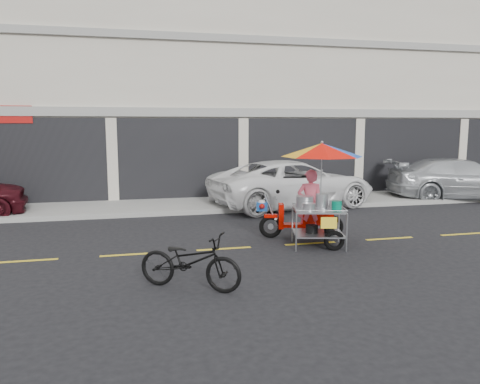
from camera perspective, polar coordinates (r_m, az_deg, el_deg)
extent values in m
plane|color=black|center=(10.80, 8.56, -6.23)|extent=(90.00, 90.00, 0.00)
cube|color=gray|center=(15.91, 1.21, -1.21)|extent=(45.00, 3.00, 0.15)
cube|color=beige|center=(20.62, -2.30, 11.88)|extent=(36.00, 8.00, 8.00)
cube|color=black|center=(16.68, 0.39, 3.99)|extent=(35.28, 0.06, 2.90)
cube|color=gray|center=(16.62, 0.41, 9.67)|extent=(36.00, 0.12, 0.30)
cube|color=gray|center=(16.87, 0.42, 18.18)|extent=(36.00, 0.12, 0.25)
cube|color=gold|center=(10.80, 8.56, -6.21)|extent=(42.00, 0.10, 0.01)
imported|color=white|center=(15.42, 6.45, 1.03)|extent=(5.90, 3.61, 1.53)
imported|color=#B7BBBF|center=(18.54, 25.25, 1.42)|extent=(5.41, 3.12, 1.48)
imported|color=black|center=(7.75, -6.12, -8.39)|extent=(1.84, 1.45, 0.93)
torus|color=black|center=(11.18, 3.75, -4.23)|extent=(0.56, 0.24, 0.55)
torus|color=black|center=(11.34, 11.13, -4.19)|extent=(0.56, 0.24, 0.55)
cylinder|color=#9EA0A5|center=(11.18, 3.75, -4.23)|extent=(0.15, 0.09, 0.14)
cylinder|color=#9EA0A5|center=(11.34, 11.13, -4.19)|extent=(0.15, 0.09, 0.14)
cube|color=#B10A00|center=(11.13, 3.77, -2.91)|extent=(0.33, 0.19, 0.08)
cylinder|color=#9EA0A5|center=(11.10, 3.77, -2.18)|extent=(0.35, 0.13, 0.78)
cube|color=#B10A00|center=(11.14, 5.01, -2.91)|extent=(0.19, 0.35, 0.58)
cube|color=#B10A00|center=(11.22, 7.23, -4.03)|extent=(0.82, 0.45, 0.08)
cube|color=#B10A00|center=(11.24, 9.46, -2.90)|extent=(0.77, 0.42, 0.39)
cube|color=black|center=(11.18, 9.00, -1.78)|extent=(0.67, 0.38, 0.10)
cylinder|color=#9EA0A5|center=(11.06, 4.39, -0.70)|extent=(0.17, 0.53, 0.03)
sphere|color=black|center=(11.23, 4.63, 0.04)|extent=(0.10, 0.10, 0.10)
cylinder|color=white|center=(11.15, 4.36, -3.26)|extent=(0.14, 0.14, 0.05)
cube|color=navy|center=(11.08, 2.67, -1.78)|extent=(0.30, 0.27, 0.19)
cylinder|color=white|center=(11.06, 2.68, -1.19)|extent=(0.19, 0.19, 0.05)
cone|color=#B10A00|center=(10.91, 2.70, -1.83)|extent=(0.22, 0.25, 0.17)
torus|color=black|center=(10.26, 11.40, -5.84)|extent=(0.46, 0.20, 0.45)
cylinder|color=#9EA0A5|center=(10.01, 6.87, -4.93)|extent=(0.04, 0.04, 0.82)
cylinder|color=#9EA0A5|center=(10.85, 6.41, -3.88)|extent=(0.04, 0.04, 0.82)
cylinder|color=#9EA0A5|center=(10.17, 12.88, -4.86)|extent=(0.04, 0.04, 0.82)
cylinder|color=#9EA0A5|center=(11.00, 11.96, -3.85)|extent=(0.04, 0.04, 0.82)
cube|color=#9EA0A5|center=(10.52, 9.52, -5.01)|extent=(1.25, 1.11, 0.03)
cube|color=#9EA0A5|center=(10.41, 9.59, -2.15)|extent=(1.25, 1.11, 0.04)
cylinder|color=#9EA0A5|center=(9.98, 9.97, -2.27)|extent=(1.04, 0.29, 0.02)
cylinder|color=#9EA0A5|center=(10.83, 9.26, -1.44)|extent=(1.04, 0.29, 0.02)
cylinder|color=#9EA0A5|center=(10.34, 6.67, -1.84)|extent=(0.24, 0.85, 0.02)
cylinder|color=#9EA0A5|center=(10.50, 12.48, -1.83)|extent=(0.24, 0.85, 0.02)
cylinder|color=#9EA0A5|center=(10.94, 9.19, -4.49)|extent=(0.22, 0.71, 0.04)
cylinder|color=#9EA0A5|center=(10.85, 9.24, -1.99)|extent=(0.22, 0.71, 0.04)
cube|color=yellow|center=(10.02, 10.78, -3.72)|extent=(0.33, 0.10, 0.24)
cylinder|color=#B7B7BC|center=(10.54, 7.89, -1.23)|extent=(0.46, 0.46, 0.24)
cylinder|color=#B7B7BC|center=(10.61, 9.96, -1.08)|extent=(0.35, 0.35, 0.29)
cylinder|color=#B7B7BC|center=(10.50, 11.55, -1.56)|extent=(0.31, 0.31, 0.16)
cylinder|color=#B7B7BC|center=(10.19, 8.40, -1.85)|extent=(0.34, 0.34, 0.14)
cylinder|color=#026B4D|center=(10.21, 11.69, -1.69)|extent=(0.26, 0.26, 0.21)
cylinder|color=black|center=(10.48, 8.75, -4.48)|extent=(0.33, 0.33, 0.17)
cylinder|color=black|center=(10.54, 10.84, -4.51)|extent=(0.28, 0.28, 0.16)
cylinder|color=#9EA0A5|center=(10.41, 9.87, 1.88)|extent=(0.03, 0.03, 1.45)
sphere|color=#9EA0A5|center=(10.36, 9.97, 5.99)|extent=(0.06, 0.06, 0.06)
imported|color=#DC5467|center=(11.16, 8.51, -1.45)|extent=(0.68, 0.53, 1.64)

